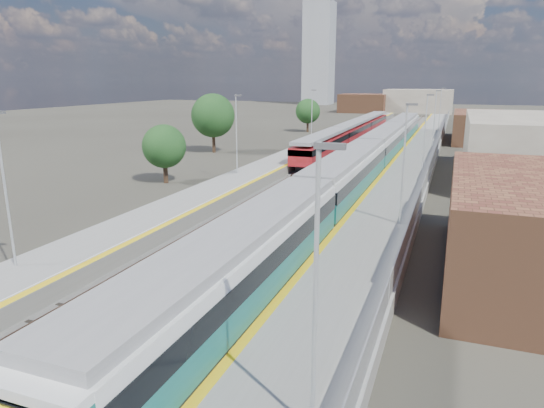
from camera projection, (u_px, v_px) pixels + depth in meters
The scene contains 11 objects.
ground at pixel (369, 164), 58.57m from camera, with size 320.00×320.00×0.00m, color #47443A.
ballast_bed at pixel (355, 159), 61.60m from camera, with size 10.50×155.00×0.06m, color #565451.
tracks at pixel (362, 157), 62.90m from camera, with size 8.96×160.00×0.17m.
platform_right at pixel (416, 159), 58.90m from camera, with size 4.70×155.00×8.52m.
platform_left at pixel (304, 153), 63.79m from camera, with size 4.30×155.00×8.52m.
buildings at pixel (360, 77), 142.41m from camera, with size 72.00×185.50×40.00m.
green_train at pixel (370, 156), 49.01m from camera, with size 3.09×85.81×3.40m.
red_train at pixel (353, 132), 75.31m from camera, with size 2.71×55.09×3.43m.
tree_a at pixel (164, 146), 46.77m from camera, with size 4.22×4.22×5.71m.
tree_b at pixel (213, 116), 66.30m from camera, with size 5.95×5.95×8.07m.
tree_c at pixel (308, 111), 92.82m from camera, with size 4.69×4.69×6.36m.
Camera 1 is at (9.40, -8.38, 9.83)m, focal length 32.00 mm.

